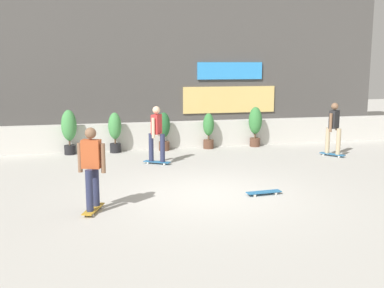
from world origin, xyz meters
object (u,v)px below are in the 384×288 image
at_px(potted_plant_0, 69,129).
at_px(skater_foreground, 334,127).
at_px(skater_mid_plaza, 92,166).
at_px(skater_far_left, 157,132).
at_px(potted_plant_1, 115,130).
at_px(potted_plant_2, 164,129).
at_px(potted_plant_4, 255,124).
at_px(skateboard_near_camera, 264,192).
at_px(potted_plant_3, 209,130).

height_order(potted_plant_0, skater_foreground, skater_foreground).
bearing_deg(skater_mid_plaza, skater_foreground, 28.04).
distance_m(skater_foreground, skater_far_left, 5.61).
height_order(skater_mid_plaza, skater_far_left, same).
distance_m(potted_plant_1, potted_plant_2, 1.64).
height_order(potted_plant_4, skater_foreground, skater_foreground).
relative_size(potted_plant_2, skater_mid_plaza, 0.76).
relative_size(potted_plant_1, skater_foreground, 0.78).
distance_m(skater_far_left, skateboard_near_camera, 4.29).
xyz_separation_m(potted_plant_0, potted_plant_3, (4.65, 0.00, -0.18)).
xyz_separation_m(potted_plant_0, skater_foreground, (8.12, -2.22, 0.11)).
xyz_separation_m(potted_plant_3, skater_far_left, (-2.14, -2.10, 0.28)).
xyz_separation_m(potted_plant_4, skater_far_left, (-3.84, -2.10, 0.14)).
bearing_deg(skateboard_near_camera, potted_plant_0, 126.35).
relative_size(potted_plant_3, skater_foreground, 0.72).
height_order(potted_plant_2, potted_plant_3, potted_plant_2).
distance_m(potted_plant_2, skater_far_left, 2.19).
relative_size(potted_plant_1, potted_plant_2, 1.03).
bearing_deg(potted_plant_2, skateboard_near_camera, -78.15).
bearing_deg(potted_plant_1, potted_plant_2, 0.00).
relative_size(potted_plant_3, skateboard_near_camera, 1.51).
distance_m(skater_foreground, skateboard_near_camera, 5.34).
bearing_deg(skater_mid_plaza, potted_plant_1, 81.89).
xyz_separation_m(potted_plant_0, potted_plant_4, (6.35, -0.00, -0.03)).
height_order(potted_plant_0, skateboard_near_camera, potted_plant_0).
distance_m(potted_plant_1, potted_plant_3, 3.19).
distance_m(potted_plant_1, skateboard_near_camera, 6.58).
bearing_deg(skateboard_near_camera, skater_far_left, 115.67).
distance_m(potted_plant_1, skater_foreground, 7.03).
bearing_deg(potted_plant_0, potted_plant_1, -0.00).
height_order(potted_plant_1, skateboard_near_camera, potted_plant_1).
height_order(potted_plant_0, potted_plant_4, potted_plant_0).
distance_m(potted_plant_0, skater_mid_plaza, 6.27).
relative_size(potted_plant_4, skater_mid_plaza, 0.83).
xyz_separation_m(skater_mid_plaza, skater_far_left, (1.94, 4.15, 0.00)).
bearing_deg(skater_far_left, potted_plant_2, 74.45).
xyz_separation_m(potted_plant_0, potted_plant_1, (1.46, -0.00, -0.09)).
xyz_separation_m(potted_plant_2, skateboard_near_camera, (1.23, -5.88, -0.65)).
bearing_deg(potted_plant_0, skater_mid_plaza, -84.82).
height_order(potted_plant_2, skater_foreground, skater_foreground).
relative_size(potted_plant_0, potted_plant_1, 1.09).
distance_m(potted_plant_4, skater_far_left, 4.38).
bearing_deg(skater_far_left, potted_plant_0, 140.10).
distance_m(potted_plant_3, skateboard_near_camera, 5.92).
height_order(potted_plant_0, potted_plant_1, potted_plant_0).
xyz_separation_m(potted_plant_1, potted_plant_3, (3.19, 0.00, -0.09)).
relative_size(skater_foreground, skater_mid_plaza, 1.00).
bearing_deg(skater_foreground, potted_plant_0, 164.68).
bearing_deg(skateboard_near_camera, potted_plant_4, 70.97).
height_order(skater_foreground, skater_mid_plaza, same).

